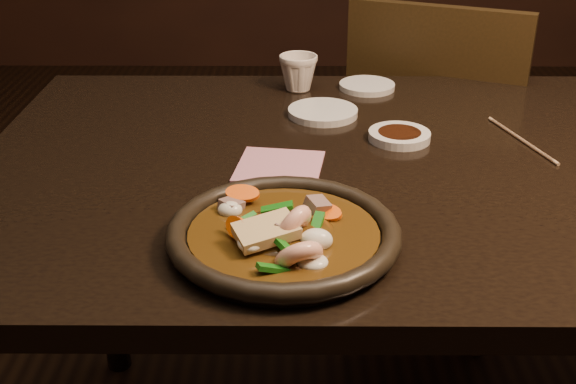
{
  "coord_description": "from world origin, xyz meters",
  "views": [
    {
      "loc": [
        -0.28,
        -1.09,
        1.24
      ],
      "look_at": [
        -0.28,
        -0.22,
        0.8
      ],
      "focal_mm": 45.0,
      "sensor_mm": 36.0,
      "label": 1
    }
  ],
  "objects_px": {
    "chair": "(436,158)",
    "tea_cup": "(298,72)",
    "plate": "(284,235)",
    "table": "(453,200)"
  },
  "relations": [
    {
      "from": "chair",
      "to": "plate",
      "type": "xyz_separation_m",
      "value": [
        -0.38,
        -0.86,
        0.28
      ]
    },
    {
      "from": "table",
      "to": "tea_cup",
      "type": "bearing_deg",
      "value": 126.61
    },
    {
      "from": "table",
      "to": "plate",
      "type": "bearing_deg",
      "value": -135.89
    },
    {
      "from": "chair",
      "to": "tea_cup",
      "type": "bearing_deg",
      "value": 55.93
    },
    {
      "from": "plate",
      "to": "tea_cup",
      "type": "relative_size",
      "value": 3.84
    },
    {
      "from": "chair",
      "to": "table",
      "type": "bearing_deg",
      "value": 103.91
    },
    {
      "from": "chair",
      "to": "plate",
      "type": "relative_size",
      "value": 2.92
    },
    {
      "from": "table",
      "to": "plate",
      "type": "height_order",
      "value": "plate"
    },
    {
      "from": "tea_cup",
      "to": "chair",
      "type": "bearing_deg",
      "value": 33.19
    },
    {
      "from": "table",
      "to": "tea_cup",
      "type": "distance_m",
      "value": 0.46
    }
  ]
}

